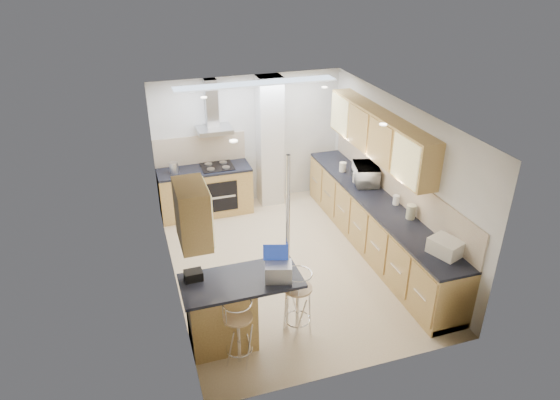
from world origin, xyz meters
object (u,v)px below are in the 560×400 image
object	(u,v)px
laptop	(278,272)
bar_stool_near	(238,332)
bread_bin	(446,247)
bar_stool_end	(298,303)
microwave	(366,174)

from	to	relation	value
laptop	bar_stool_near	size ratio (longest dim) A/B	0.35
bar_stool_near	bread_bin	xyz separation A→B (m)	(2.86, 0.12, 0.57)
bar_stool_end	bread_bin	xyz separation A→B (m)	(2.01, -0.15, 0.55)
laptop	bread_bin	distance (m)	2.29
microwave	bar_stool_near	world-z (taller)	microwave
bar_stool_near	bar_stool_end	bearing A→B (deg)	26.31
microwave	bar_stool_end	world-z (taller)	microwave
laptop	bread_bin	xyz separation A→B (m)	(2.28, -0.11, -0.02)
microwave	bread_bin	bearing A→B (deg)	-164.73
microwave	laptop	size ratio (longest dim) A/B	1.82
bar_stool_end	bread_bin	world-z (taller)	bread_bin
laptop	microwave	bearing A→B (deg)	61.19
microwave	bar_stool_near	size ratio (longest dim) A/B	0.64
bar_stool_end	bread_bin	bearing A→B (deg)	-41.40
laptop	bar_stool_end	xyz separation A→B (m)	(0.27, 0.04, -0.57)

